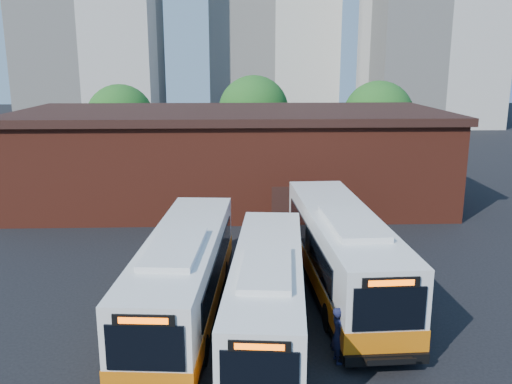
{
  "coord_description": "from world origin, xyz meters",
  "views": [
    {
      "loc": [
        0.32,
        -17.0,
        9.61
      ],
      "look_at": [
        1.2,
        6.57,
        3.9
      ],
      "focal_mm": 38.0,
      "sensor_mm": 36.0,
      "label": 1
    }
  ],
  "objects_px": {
    "transit_worker": "(338,335)",
    "bus_mideast": "(268,297)",
    "bus_east": "(341,254)",
    "bus_midwest": "(184,279)"
  },
  "relations": [
    {
      "from": "bus_midwest",
      "to": "transit_worker",
      "type": "relative_size",
      "value": 6.62
    },
    {
      "from": "bus_mideast",
      "to": "bus_east",
      "type": "xyz_separation_m",
      "value": [
        3.35,
        3.77,
        0.2
      ]
    },
    {
      "from": "bus_mideast",
      "to": "transit_worker",
      "type": "xyz_separation_m",
      "value": [
        2.19,
        -1.9,
        -0.49
      ]
    },
    {
      "from": "bus_midwest",
      "to": "bus_mideast",
      "type": "bearing_deg",
      "value": -21.81
    },
    {
      "from": "transit_worker",
      "to": "bus_mideast",
      "type": "bearing_deg",
      "value": 40.75
    },
    {
      "from": "bus_east",
      "to": "transit_worker",
      "type": "bearing_deg",
      "value": -103.91
    },
    {
      "from": "bus_midwest",
      "to": "bus_mideast",
      "type": "relative_size",
      "value": 1.07
    },
    {
      "from": "bus_east",
      "to": "transit_worker",
      "type": "relative_size",
      "value": 6.99
    },
    {
      "from": "bus_midwest",
      "to": "bus_east",
      "type": "relative_size",
      "value": 0.95
    },
    {
      "from": "transit_worker",
      "to": "bus_midwest",
      "type": "bearing_deg",
      "value": 48.74
    }
  ]
}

